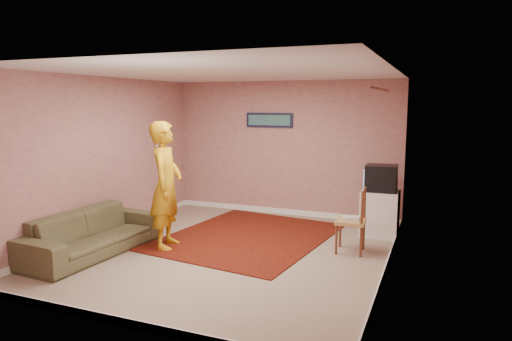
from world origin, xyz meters
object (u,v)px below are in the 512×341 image
at_px(chair_b, 351,213).
at_px(crt_tv, 381,178).
at_px(chair_a, 384,203).
at_px(person, 166,185).
at_px(sofa, 93,233).
at_px(tv_cabinet, 380,213).

bearing_deg(chair_b, crt_tv, 161.40).
distance_m(chair_a, chair_b, 1.24).
height_order(crt_tv, person, person).
xyz_separation_m(chair_a, sofa, (-3.79, -2.68, -0.21)).
relative_size(sofa, person, 1.12).
height_order(tv_cabinet, sofa, tv_cabinet).
xyz_separation_m(chair_b, sofa, (-3.46, -1.48, -0.27)).
height_order(crt_tv, chair_a, crt_tv).
distance_m(chair_b, person, 2.77).
distance_m(crt_tv, person, 3.44).
relative_size(tv_cabinet, crt_tv, 1.47).
relative_size(chair_b, person, 0.27).
xyz_separation_m(tv_cabinet, sofa, (-3.75, -2.52, -0.06)).
bearing_deg(chair_a, person, -165.74).
xyz_separation_m(tv_cabinet, chair_b, (-0.29, -1.03, 0.21)).
xyz_separation_m(crt_tv, sofa, (-3.74, -2.52, -0.65)).
bearing_deg(crt_tv, chair_a, 73.03).
height_order(crt_tv, chair_b, crt_tv).
relative_size(tv_cabinet, chair_a, 1.53).
xyz_separation_m(tv_cabinet, person, (-2.92, -1.83, 0.58)).
distance_m(tv_cabinet, crt_tv, 0.59).
distance_m(tv_cabinet, chair_a, 0.22).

